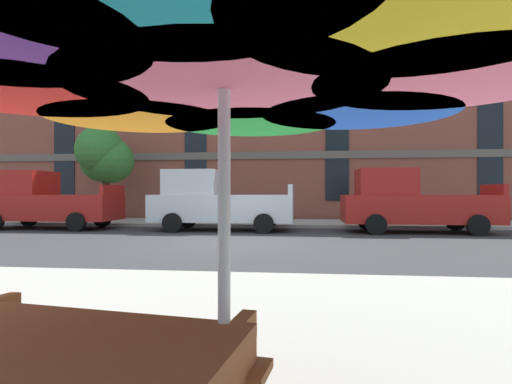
{
  "coord_description": "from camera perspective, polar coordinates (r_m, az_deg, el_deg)",
  "views": [
    {
      "loc": [
        1.78,
        -10.89,
        1.38
      ],
      "look_at": [
        0.2,
        3.2,
        1.4
      ],
      "focal_mm": 28.62,
      "sensor_mm": 36.0,
      "label": 1
    }
  ],
  "objects": [
    {
      "name": "pickup_red",
      "position": [
        17.56,
        -27.4,
        -1.22
      ],
      "size": [
        5.1,
        2.12,
        2.2
      ],
      "color": "#B21E19",
      "rests_on": "ground"
    },
    {
      "name": "pickup_white",
      "position": [
        14.92,
        -5.55,
        -1.44
      ],
      "size": [
        5.1,
        2.12,
        2.2
      ],
      "color": "silver",
      "rests_on": "ground"
    },
    {
      "name": "pickup_red_midblock",
      "position": [
        15.07,
        20.81,
        -1.42
      ],
      "size": [
        5.1,
        2.12,
        2.2
      ],
      "color": "#B21E19",
      "rests_on": "ground"
    },
    {
      "name": "patio_umbrella",
      "position": [
        2.04,
        -4.47,
        19.58
      ],
      "size": [
        3.22,
        3.22,
        2.34
      ],
      "color": "silver",
      "rests_on": "ground"
    },
    {
      "name": "apartment_building",
      "position": [
        26.42,
        2.45,
        10.87
      ],
      "size": [
        41.74,
        12.08,
        12.8
      ],
      "color": "#934C3D",
      "rests_on": "ground"
    },
    {
      "name": "sidewalk_far",
      "position": [
        17.83,
        0.64,
        -4.33
      ],
      "size": [
        56.0,
        3.6,
        0.12
      ],
      "primitive_type": "cube",
      "color": "#B2ADA3",
      "rests_on": "ground"
    },
    {
      "name": "street_tree_left",
      "position": [
        19.91,
        -20.45,
        4.61
      ],
      "size": [
        2.54,
        2.51,
        4.39
      ],
      "color": "#4C3823",
      "rests_on": "ground"
    },
    {
      "name": "ground_plane",
      "position": [
        11.12,
        -2.91,
        -7.21
      ],
      "size": [
        120.0,
        120.0,
        0.0
      ],
      "primitive_type": "plane",
      "color": "#38383A"
    }
  ]
}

